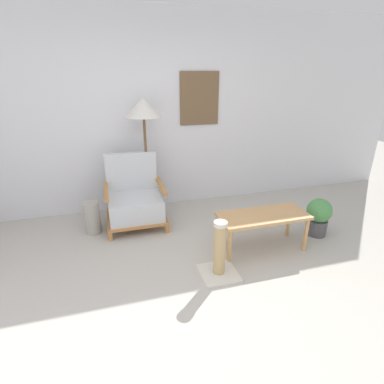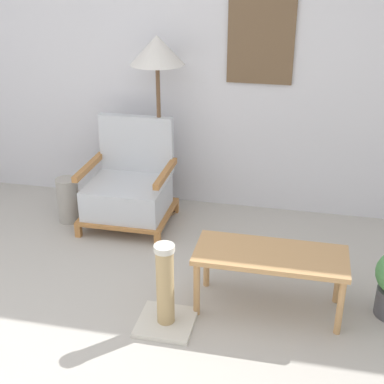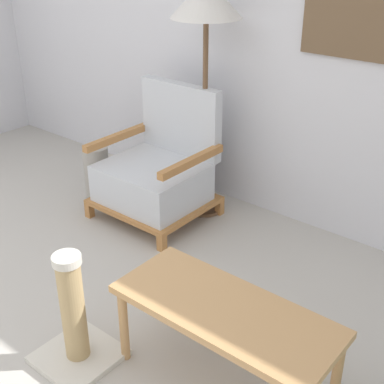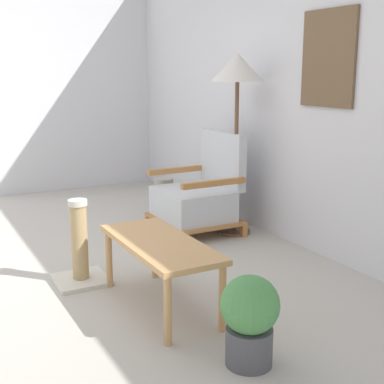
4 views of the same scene
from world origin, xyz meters
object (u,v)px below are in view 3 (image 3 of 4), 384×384
(floor_lamp, at_px, (206,11))
(scratching_post, at_px, (75,324))
(armchair, at_px, (158,172))
(vase, at_px, (97,172))
(coffee_table, at_px, (225,317))

(floor_lamp, relative_size, scratching_post, 2.68)
(armchair, bearing_deg, floor_lamp, 51.43)
(floor_lamp, xyz_separation_m, vase, (-0.76, -0.36, -1.20))
(armchair, height_order, floor_lamp, floor_lamp)
(floor_lamp, bearing_deg, coffee_table, -48.97)
(coffee_table, relative_size, vase, 2.45)
(coffee_table, bearing_deg, floor_lamp, 131.03)
(armchair, height_order, coffee_table, armchair)
(vase, distance_m, scratching_post, 1.74)
(floor_lamp, relative_size, vase, 3.93)
(coffee_table, height_order, vase, coffee_table)
(vase, bearing_deg, scratching_post, -45.11)
(coffee_table, bearing_deg, scratching_post, -152.98)
(armchair, distance_m, floor_lamp, 1.13)
(armchair, bearing_deg, coffee_table, -37.34)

